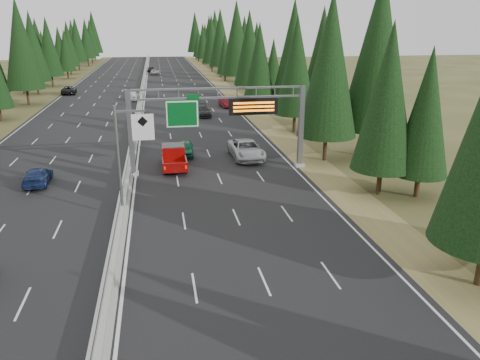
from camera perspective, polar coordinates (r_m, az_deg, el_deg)
road at (r=88.14m, az=-11.94°, el=9.36°), size 32.00×260.00×0.08m
shoulder_right at (r=89.35m, az=-0.30°, el=9.86°), size 3.60×260.00×0.06m
shoulder_left at (r=90.48m, az=-23.38°, el=8.48°), size 3.60×260.00×0.06m
median_barrier at (r=88.08m, az=-11.96°, el=9.60°), size 0.70×260.00×0.85m
sign_gantry at (r=43.15m, az=-1.81°, el=7.77°), size 16.75×0.98×7.80m
hov_sign_pole at (r=33.24m, az=-13.64°, el=3.10°), size 2.80×0.50×8.00m
tree_row_right at (r=82.94m, az=3.36°, el=15.57°), size 11.95×241.01×18.59m
silver_minivan at (r=48.39m, az=0.75°, el=3.76°), size 3.29×6.71×1.84m
red_pickup at (r=45.79m, az=-8.10°, el=3.00°), size 2.23×6.24×2.03m
car_ahead_green at (r=49.78m, az=-6.70°, el=3.82°), size 2.02×4.40×1.46m
car_ahead_dkred at (r=79.81m, az=-1.72°, el=9.44°), size 2.14×4.91×1.57m
car_ahead_dkgrey at (r=71.87m, az=-4.61°, el=8.39°), size 2.55×5.47×1.55m
car_ahead_white at (r=137.10m, az=-10.34°, el=12.85°), size 2.55×5.26×1.44m
car_ahead_far at (r=144.86m, az=-10.82°, el=13.13°), size 2.07×4.79×1.61m
car_onc_blue at (r=44.03m, az=-23.46°, el=0.45°), size 2.21×4.97×1.42m
car_onc_white at (r=89.94m, az=-12.92°, el=10.02°), size 2.36×4.95×1.63m
car_onc_far at (r=101.53m, az=-20.13°, el=10.27°), size 3.10×5.99×1.61m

